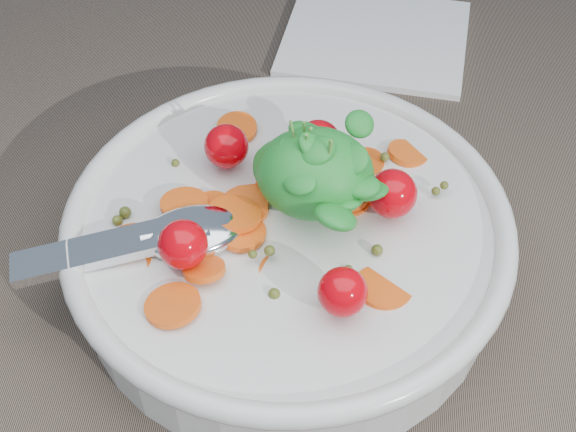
{
  "coord_description": "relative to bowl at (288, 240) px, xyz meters",
  "views": [
    {
      "loc": [
        0.02,
        -0.33,
        0.41
      ],
      "look_at": [
        -0.01,
        -0.01,
        0.06
      ],
      "focal_mm": 50.0,
      "sensor_mm": 36.0,
      "label": 1
    }
  ],
  "objects": [
    {
      "name": "ground",
      "position": [
        0.01,
        0.01,
        -0.03
      ],
      "size": [
        6.0,
        6.0,
        0.0
      ],
      "primitive_type": "plane",
      "color": "#6A5A4B",
      "rests_on": "ground"
    },
    {
      "name": "bowl",
      "position": [
        0.0,
        0.0,
        0.0
      ],
      "size": [
        0.3,
        0.28,
        0.12
      ],
      "color": "silver",
      "rests_on": "ground"
    },
    {
      "name": "napkin",
      "position": [
        0.06,
        0.26,
        -0.03
      ],
      "size": [
        0.17,
        0.16,
        0.01
      ],
      "primitive_type": "cube",
      "rotation": [
        0.0,
        0.0,
        -0.13
      ],
      "color": "white",
      "rests_on": "ground"
    }
  ]
}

